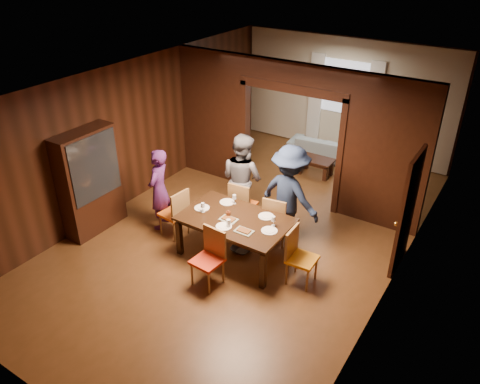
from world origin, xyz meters
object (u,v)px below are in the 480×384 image
Objects in this scene: dining_table at (235,237)px; hutch at (90,182)px; chair_right at (302,258)px; person_purple at (159,190)px; person_navy at (290,195)px; chair_left at (174,212)px; chair_near at (207,259)px; person_grey at (242,179)px; sofa at (326,148)px; chair_far_l at (244,203)px; chair_far_r at (277,218)px; coffee_table at (316,167)px.

hutch reaches higher than dining_table.
chair_right is at bearing -1.58° from dining_table.
person_navy is at bearing 96.58° from person_purple.
person_purple is at bearing 87.10° from chair_right.
chair_left and chair_near have the same top height.
sofa is (0.22, 3.59, -0.64)m from person_grey.
chair_far_l is at bearing 108.41° from chair_near.
chair_far_r is at bearing 93.44° from person_purple.
chair_left is (-0.80, -1.12, -0.43)m from person_grey.
sofa is 1.94× the size of chair_far_r.
chair_left is at bearing 24.41° from hutch.
chair_right is (1.83, -1.08, -0.43)m from person_grey.
chair_left is 1.63m from hutch.
sofa is at bearing 99.21° from coffee_table.
person_navy is 2.17m from chair_left.
hutch reaches higher than coffee_table.
chair_left is 1.34m from chair_far_l.
coffee_table is at bearing -86.89° from person_grey.
coffee_table is 2.95m from chair_far_r.
person_grey is at bearing 81.22° from sofa.
chair_right is 1.21m from chair_far_r.
chair_right is 1.00× the size of chair_near.
person_navy reaches higher than chair_right.
chair_near is (0.35, -5.53, 0.21)m from sofa.
coffee_table is at bearing -65.36° from person_navy.
dining_table is 1.31m from chair_right.
chair_left reaches higher than dining_table.
dining_table is 1.92× the size of chair_far_l.
person_navy is 1.92× the size of chair_left.
chair_right is (2.63, 0.04, 0.00)m from chair_left.
person_purple is 1.58m from person_grey.
dining_table is 1.92× the size of chair_left.
person_purple is 2.28m from chair_far_r.
chair_near reaches higher than dining_table.
person_purple is 0.80× the size of hutch.
sofa is 2.36× the size of coffee_table.
chair_far_l is at bearing 114.01° from dining_table.
coffee_table is 0.82× the size of chair_right.
person_navy is 1.92× the size of chair_right.
chair_right is at bearing 146.63° from chair_far_l.
person_navy is (2.25, 0.95, 0.13)m from person_purple.
hutch is (-4.04, -0.68, 0.52)m from chair_right.
hutch reaches higher than person_purple.
chair_far_r is at bearing 62.42° from dining_table.
hutch is at bearing 49.96° from person_grey.
chair_left is at bearing 153.47° from chair_near.
person_purple is at bearing 157.15° from chair_near.
dining_table is (-0.53, -0.96, -0.55)m from person_navy.
chair_far_l is (0.13, -0.15, -0.43)m from person_grey.
person_grey is 0.97× the size of sofa.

